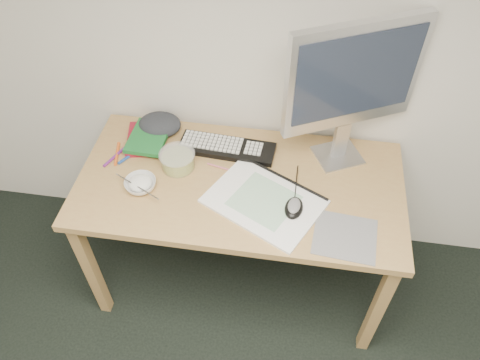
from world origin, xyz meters
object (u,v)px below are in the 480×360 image
object	(u,v)px
monitor	(354,80)
rice_bowl	(141,184)
keyboard	(227,148)
desk	(240,194)
sketchpad	(264,201)

from	to	relation	value
monitor	rice_bowl	world-z (taller)	monitor
keyboard	monitor	bearing A→B (deg)	8.03
rice_bowl	desk	bearing A→B (deg)	13.41
desk	monitor	world-z (taller)	monitor
sketchpad	rice_bowl	bearing A→B (deg)	-152.95
sketchpad	desk	bearing A→B (deg)	166.80
sketchpad	keyboard	distance (m)	0.35
keyboard	monitor	distance (m)	0.64
desk	rice_bowl	size ratio (longest dim) A/B	10.48
desk	sketchpad	xyz separation A→B (m)	(0.12, -0.10, 0.09)
monitor	rice_bowl	xyz separation A→B (m)	(-0.82, -0.32, -0.39)
desk	sketchpad	distance (m)	0.18
keyboard	rice_bowl	xyz separation A→B (m)	(-0.32, -0.28, 0.01)
keyboard	desk	bearing A→B (deg)	-60.92
desk	keyboard	xyz separation A→B (m)	(-0.09, 0.19, 0.10)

